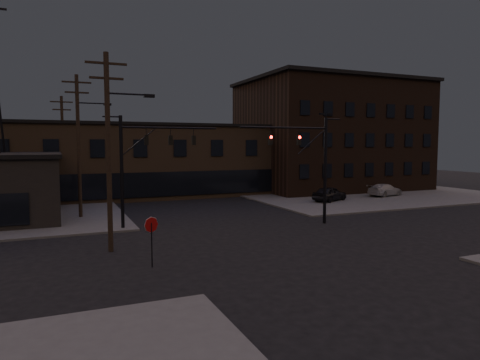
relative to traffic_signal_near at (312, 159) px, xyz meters
name	(u,v)px	position (x,y,z in m)	size (l,w,h in m)	color
ground	(277,243)	(-5.36, -4.50, -4.93)	(140.00, 140.00, 0.00)	black
sidewalk_ne	(348,191)	(16.64, 17.50, -4.86)	(30.00, 30.00, 0.15)	#474744
building_row	(167,161)	(-5.36, 23.50, -0.93)	(40.00, 12.00, 8.00)	brown
building_right	(330,137)	(16.64, 21.50, 2.07)	(22.00, 16.00, 14.00)	black
traffic_signal_near	(312,159)	(0.00, 0.00, 0.00)	(7.12, 0.24, 8.00)	black
traffic_signal_far	(140,158)	(-12.07, 3.50, 0.08)	(7.12, 0.24, 8.00)	black
stop_sign	(151,230)	(-13.36, -6.49, -3.09)	(0.72, 0.33, 2.48)	black
utility_pole_near	(110,147)	(-14.79, -2.50, 0.94)	(3.70, 0.28, 11.00)	black
utility_pole_mid	(79,143)	(-15.79, 9.50, 1.19)	(3.70, 0.28, 11.50)	black
utility_pole_far	(63,146)	(-16.86, 21.50, 0.85)	(2.20, 0.28, 11.00)	black
lot_light_a	(325,149)	(7.64, 9.50, 0.58)	(1.50, 0.28, 9.14)	black
lot_light_b	(344,148)	(13.64, 14.50, 0.58)	(1.50, 0.28, 9.14)	black
parked_car_lot_a	(330,194)	(8.39, 9.67, -4.02)	(1.79, 4.44, 1.51)	black
parked_car_lot_b	(385,190)	(16.77, 10.87, -4.10)	(1.91, 4.71, 1.37)	#A3A3A5
car_crossing	(182,189)	(-4.22, 20.84, -4.08)	(1.81, 5.19, 1.71)	black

